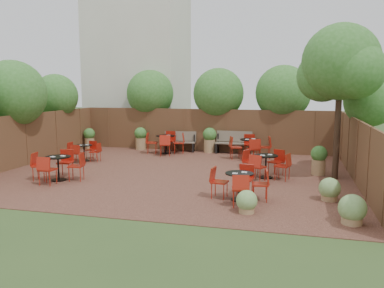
# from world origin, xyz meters

# --- Properties ---
(ground) EXTENTS (80.00, 80.00, 0.00)m
(ground) POSITION_xyz_m (0.00, 0.00, 0.00)
(ground) COLOR #354F23
(ground) RESTS_ON ground
(courtyard_paving) EXTENTS (12.00, 10.00, 0.02)m
(courtyard_paving) POSITION_xyz_m (0.00, 0.00, 0.01)
(courtyard_paving) COLOR #3E2019
(courtyard_paving) RESTS_ON ground
(fence_back) EXTENTS (12.00, 0.08, 2.00)m
(fence_back) POSITION_xyz_m (0.00, 5.00, 1.00)
(fence_back) COLOR #50311D
(fence_back) RESTS_ON ground
(fence_left) EXTENTS (0.08, 10.00, 2.00)m
(fence_left) POSITION_xyz_m (-6.00, 0.00, 1.00)
(fence_left) COLOR #50311D
(fence_left) RESTS_ON ground
(fence_right) EXTENTS (0.08, 10.00, 2.00)m
(fence_right) POSITION_xyz_m (6.00, 0.00, 1.00)
(fence_right) COLOR #50311D
(fence_right) RESTS_ON ground
(neighbour_building) EXTENTS (5.00, 4.00, 8.00)m
(neighbour_building) POSITION_xyz_m (-4.50, 8.00, 4.00)
(neighbour_building) COLOR beige
(neighbour_building) RESTS_ON ground
(overhang_foliage) EXTENTS (15.48, 10.84, 2.57)m
(overhang_foliage) POSITION_xyz_m (-2.29, 2.67, 2.72)
(overhang_foliage) COLOR #306922
(overhang_foliage) RESTS_ON ground
(courtyard_tree) EXTENTS (2.65, 2.55, 5.02)m
(courtyard_tree) POSITION_xyz_m (5.39, 0.49, 3.66)
(courtyard_tree) COLOR black
(courtyard_tree) RESTS_ON courtyard_paving
(park_bench_left) EXTENTS (1.55, 0.67, 0.93)m
(park_bench_left) POSITION_xyz_m (-1.16, 4.63, 0.50)
(park_bench_left) COLOR brown
(park_bench_left) RESTS_ON courtyard_paving
(park_bench_right) EXTENTS (1.66, 0.57, 1.01)m
(park_bench_right) POSITION_xyz_m (1.41, 4.63, 0.54)
(park_bench_right) COLOR brown
(park_bench_right) RESTS_ON courtyard_paving
(bistro_tables) EXTENTS (8.90, 8.24, 0.96)m
(bistro_tables) POSITION_xyz_m (0.03, 0.84, 0.48)
(bistro_tables) COLOR black
(bistro_tables) RESTS_ON courtyard_paving
(planters) EXTENTS (11.10, 4.28, 1.15)m
(planters) POSITION_xyz_m (-0.88, 3.76, 0.60)
(planters) COLOR #95754A
(planters) RESTS_ON courtyard_paving
(low_shrubs) EXTENTS (2.92, 2.39, 0.67)m
(low_shrubs) POSITION_xyz_m (4.65, -3.39, 0.32)
(low_shrubs) COLOR #95754A
(low_shrubs) RESTS_ON courtyard_paving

